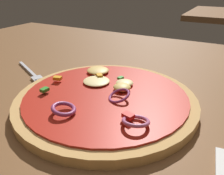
% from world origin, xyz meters
% --- Properties ---
extents(dining_table, '(1.36, 1.00, 0.03)m').
position_xyz_m(dining_table, '(0.00, 0.00, 0.02)').
color(dining_table, brown).
rests_on(dining_table, ground).
extents(pizza, '(0.28, 0.28, 0.03)m').
position_xyz_m(pizza, '(-0.03, 0.03, 0.04)').
color(pizza, tan).
rests_on(pizza, dining_table).
extents(fork, '(0.15, 0.08, 0.01)m').
position_xyz_m(fork, '(-0.21, 0.06, 0.03)').
color(fork, silver).
rests_on(fork, dining_table).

